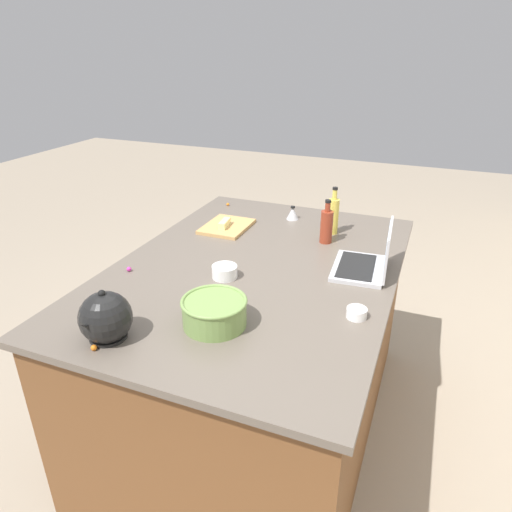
{
  "coord_description": "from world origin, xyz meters",
  "views": [
    {
      "loc": [
        1.74,
        0.7,
        1.83
      ],
      "look_at": [
        0.0,
        0.0,
        0.95
      ],
      "focal_mm": 32.39,
      "sensor_mm": 36.0,
      "label": 1
    }
  ],
  "objects_px": {
    "bottle_oil": "(333,215)",
    "butter_stick_left": "(224,224)",
    "kettle": "(105,318)",
    "ramekin_small": "(357,313)",
    "ramekin_medium": "(225,272)",
    "bottle_soy": "(326,226)",
    "kitchen_timer": "(293,213)",
    "laptop": "(368,262)",
    "mixing_bowl_large": "(214,312)",
    "cutting_board": "(227,226)"
  },
  "relations": [
    {
      "from": "mixing_bowl_large",
      "to": "laptop",
      "type": "bearing_deg",
      "value": 145.37
    },
    {
      "from": "laptop",
      "to": "bottle_oil",
      "type": "xyz_separation_m",
      "value": [
        -0.38,
        -0.25,
        0.05
      ]
    },
    {
      "from": "bottle_soy",
      "to": "kettle",
      "type": "bearing_deg",
      "value": -24.13
    },
    {
      "from": "mixing_bowl_large",
      "to": "kitchen_timer",
      "type": "relative_size",
      "value": 3.08
    },
    {
      "from": "cutting_board",
      "to": "butter_stick_left",
      "type": "distance_m",
      "value": 0.04
    },
    {
      "from": "mixing_bowl_large",
      "to": "bottle_oil",
      "type": "xyz_separation_m",
      "value": [
        -1.01,
        0.19,
        0.05
      ]
    },
    {
      "from": "bottle_soy",
      "to": "bottle_oil",
      "type": "xyz_separation_m",
      "value": [
        -0.13,
        0.0,
        0.01
      ]
    },
    {
      "from": "laptop",
      "to": "ramekin_medium",
      "type": "bearing_deg",
      "value": -62.78
    },
    {
      "from": "bottle_soy",
      "to": "cutting_board",
      "type": "height_order",
      "value": "bottle_soy"
    },
    {
      "from": "butter_stick_left",
      "to": "kitchen_timer",
      "type": "height_order",
      "value": "kitchen_timer"
    },
    {
      "from": "laptop",
      "to": "ramekin_small",
      "type": "xyz_separation_m",
      "value": [
        0.39,
        0.03,
        -0.03
      ]
    },
    {
      "from": "kettle",
      "to": "ramekin_medium",
      "type": "height_order",
      "value": "kettle"
    },
    {
      "from": "laptop",
      "to": "bottle_soy",
      "type": "distance_m",
      "value": 0.36
    },
    {
      "from": "ramekin_medium",
      "to": "laptop",
      "type": "bearing_deg",
      "value": 117.22
    },
    {
      "from": "mixing_bowl_large",
      "to": "ramekin_small",
      "type": "height_order",
      "value": "mixing_bowl_large"
    },
    {
      "from": "cutting_board",
      "to": "ramekin_small",
      "type": "xyz_separation_m",
      "value": [
        0.63,
        0.83,
        0.01
      ]
    },
    {
      "from": "mixing_bowl_large",
      "to": "ramekin_medium",
      "type": "distance_m",
      "value": 0.37
    },
    {
      "from": "bottle_soy",
      "to": "kitchen_timer",
      "type": "distance_m",
      "value": 0.37
    },
    {
      "from": "bottle_oil",
      "to": "butter_stick_left",
      "type": "bearing_deg",
      "value": -72.66
    },
    {
      "from": "bottle_oil",
      "to": "kettle",
      "type": "bearing_deg",
      "value": -21.85
    },
    {
      "from": "cutting_board",
      "to": "kettle",
      "type": "bearing_deg",
      "value": 3.09
    },
    {
      "from": "bottle_soy",
      "to": "ramekin_medium",
      "type": "bearing_deg",
      "value": -29.83
    },
    {
      "from": "laptop",
      "to": "kitchen_timer",
      "type": "xyz_separation_m",
      "value": [
        -0.5,
        -0.51,
        -0.01
      ]
    },
    {
      "from": "bottle_soy",
      "to": "ramekin_small",
      "type": "height_order",
      "value": "bottle_soy"
    },
    {
      "from": "kettle",
      "to": "ramekin_small",
      "type": "distance_m",
      "value": 0.89
    },
    {
      "from": "laptop",
      "to": "kitchen_timer",
      "type": "relative_size",
      "value": 4.22
    },
    {
      "from": "cutting_board",
      "to": "mixing_bowl_large",
      "type": "bearing_deg",
      "value": 22.6
    },
    {
      "from": "kettle",
      "to": "ramekin_small",
      "type": "height_order",
      "value": "kettle"
    },
    {
      "from": "bottle_soy",
      "to": "kitchen_timer",
      "type": "height_order",
      "value": "bottle_soy"
    },
    {
      "from": "bottle_soy",
      "to": "kitchen_timer",
      "type": "relative_size",
      "value": 2.9
    },
    {
      "from": "butter_stick_left",
      "to": "ramekin_small",
      "type": "height_order",
      "value": "butter_stick_left"
    },
    {
      "from": "laptop",
      "to": "ramekin_medium",
      "type": "height_order",
      "value": "laptop"
    },
    {
      "from": "bottle_oil",
      "to": "kitchen_timer",
      "type": "relative_size",
      "value": 3.25
    },
    {
      "from": "mixing_bowl_large",
      "to": "cutting_board",
      "type": "height_order",
      "value": "mixing_bowl_large"
    },
    {
      "from": "bottle_oil",
      "to": "kitchen_timer",
      "type": "distance_m",
      "value": 0.29
    },
    {
      "from": "laptop",
      "to": "cutting_board",
      "type": "relative_size",
      "value": 1.12
    },
    {
      "from": "butter_stick_left",
      "to": "ramekin_small",
      "type": "bearing_deg",
      "value": 53.78
    },
    {
      "from": "butter_stick_left",
      "to": "kitchen_timer",
      "type": "bearing_deg",
      "value": 135.49
    },
    {
      "from": "cutting_board",
      "to": "butter_stick_left",
      "type": "xyz_separation_m",
      "value": [
        0.03,
        0.0,
        0.03
      ]
    },
    {
      "from": "laptop",
      "to": "ramekin_medium",
      "type": "distance_m",
      "value": 0.63
    },
    {
      "from": "laptop",
      "to": "ramekin_medium",
      "type": "xyz_separation_m",
      "value": [
        0.29,
        -0.56,
        -0.02
      ]
    },
    {
      "from": "bottle_oil",
      "to": "cutting_board",
      "type": "xyz_separation_m",
      "value": [
        0.14,
        -0.55,
        -0.09
      ]
    },
    {
      "from": "ramekin_medium",
      "to": "ramekin_small",
      "type": "bearing_deg",
      "value": 79.77
    },
    {
      "from": "ramekin_medium",
      "to": "kitchen_timer",
      "type": "distance_m",
      "value": 0.79
    },
    {
      "from": "laptop",
      "to": "kitchen_timer",
      "type": "distance_m",
      "value": 0.72
    },
    {
      "from": "kettle",
      "to": "cutting_board",
      "type": "xyz_separation_m",
      "value": [
        -1.08,
        -0.06,
        -0.07
      ]
    },
    {
      "from": "butter_stick_left",
      "to": "ramekin_medium",
      "type": "xyz_separation_m",
      "value": [
        0.5,
        0.24,
        -0.01
      ]
    },
    {
      "from": "laptop",
      "to": "bottle_oil",
      "type": "height_order",
      "value": "bottle_oil"
    },
    {
      "from": "ramekin_small",
      "to": "kitchen_timer",
      "type": "height_order",
      "value": "kitchen_timer"
    },
    {
      "from": "butter_stick_left",
      "to": "ramekin_small",
      "type": "relative_size",
      "value": 1.46
    }
  ]
}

